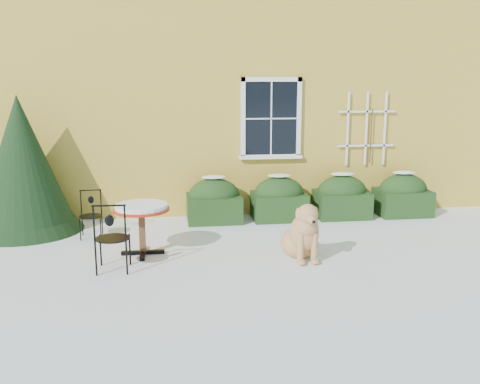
{
  "coord_description": "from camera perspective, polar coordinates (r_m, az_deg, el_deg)",
  "views": [
    {
      "loc": [
        -1.2,
        -7.63,
        2.72
      ],
      "look_at": [
        0.0,
        1.0,
        0.9
      ],
      "focal_mm": 40.0,
      "sensor_mm": 36.0,
      "label": 1
    }
  ],
  "objects": [
    {
      "name": "ground",
      "position": [
        8.19,
        0.97,
        -7.6
      ],
      "size": [
        80.0,
        80.0,
        0.0
      ],
      "primitive_type": "plane",
      "color": "white",
      "rests_on": "ground"
    },
    {
      "name": "hedge_row",
      "position": [
        10.82,
        7.55,
        -0.67
      ],
      "size": [
        4.95,
        0.8,
        0.91
      ],
      "color": "black",
      "rests_on": "ground"
    },
    {
      "name": "dog",
      "position": [
        8.33,
        6.71,
        -4.62
      ],
      "size": [
        0.65,
        1.06,
        0.94
      ],
      "rotation": [
        0.0,
        0.0,
        0.09
      ],
      "color": "tan",
      "rests_on": "ground"
    },
    {
      "name": "bistro_table",
      "position": [
        8.55,
        -10.47,
        -2.19
      ],
      "size": [
        0.88,
        0.88,
        0.82
      ],
      "rotation": [
        0.0,
        0.0,
        0.17
      ],
      "color": "black",
      "rests_on": "ground"
    },
    {
      "name": "house",
      "position": [
        14.69,
        -3.31,
        13.71
      ],
      "size": [
        12.4,
        8.4,
        6.4
      ],
      "color": "gold",
      "rests_on": "ground"
    },
    {
      "name": "patio_chair_far",
      "position": [
        9.78,
        -15.62,
        -2.29
      ],
      "size": [
        0.4,
        0.4,
        0.83
      ],
      "rotation": [
        0.0,
        0.0,
        0.04
      ],
      "color": "black",
      "rests_on": "ground"
    },
    {
      "name": "evergreen_shrub",
      "position": [
        10.46,
        -22.15,
        1.45
      ],
      "size": [
        2.05,
        2.05,
        2.48
      ],
      "rotation": [
        0.0,
        0.0,
        0.35
      ],
      "color": "black",
      "rests_on": "ground"
    },
    {
      "name": "patio_chair_near",
      "position": [
        7.93,
        -13.49,
        -4.69
      ],
      "size": [
        0.49,
        0.49,
        1.03
      ],
      "rotation": [
        0.0,
        0.0,
        3.1
      ],
      "color": "black",
      "rests_on": "ground"
    }
  ]
}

